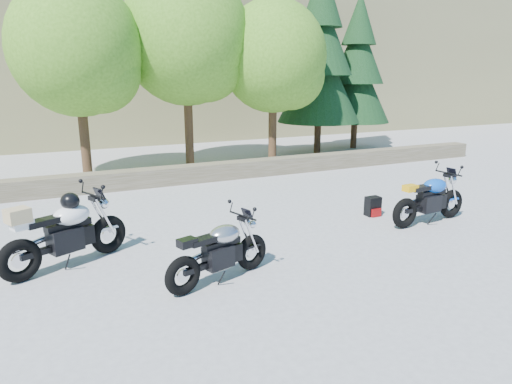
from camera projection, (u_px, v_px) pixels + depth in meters
ground at (269, 245)px, 8.41m from camera, size 90.00×90.00×0.00m
stone_wall at (185, 174)px, 13.18m from camera, size 22.00×0.55×0.50m
hillside at (133, 10)px, 32.38m from camera, size 80.00×30.00×15.00m
tree_decid_left at (81, 53)px, 12.81m from camera, size 3.67×3.67×5.62m
tree_decid_mid at (190, 42)px, 14.40m from camera, size 4.08×4.08×6.24m
tree_decid_right at (277, 61)px, 15.14m from camera, size 3.54×3.54×5.41m
conifer_near at (320, 57)px, 17.22m from camera, size 3.17×3.17×7.06m
conifer_far at (357, 69)px, 18.75m from camera, size 2.82×2.82×6.27m
silver_bike at (220, 252)px, 6.83m from camera, size 1.85×0.80×0.95m
white_bike at (65, 232)px, 7.32m from camera, size 2.05×1.11×1.22m
blue_bike at (430, 200)px, 9.55m from camera, size 2.06×0.65×1.03m
backpack at (373, 207)px, 10.11m from camera, size 0.32×0.27×0.43m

